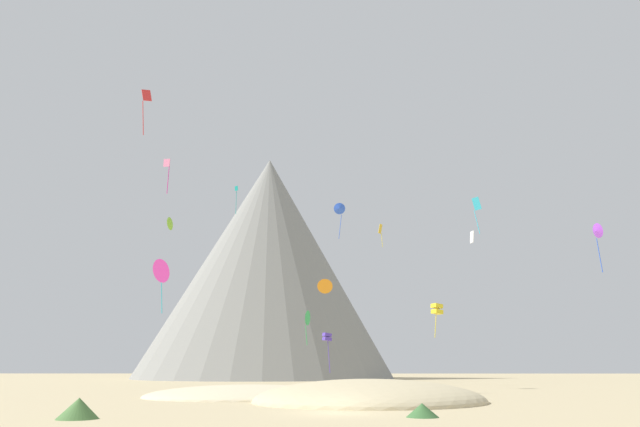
{
  "coord_description": "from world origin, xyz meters",
  "views": [
    {
      "loc": [
        -0.3,
        -31.42,
        2.37
      ],
      "look_at": [
        -1.47,
        40.57,
        22.38
      ],
      "focal_mm": 31.15,
      "sensor_mm": 36.0,
      "label": 1
    }
  ],
  "objects_px": {
    "kite_lime_mid": "(170,224)",
    "kite_green_low": "(307,318)",
    "kite_red_high": "(146,101)",
    "kite_violet_mid": "(597,232)",
    "kite_yellow_low": "(437,309)",
    "bush_ridge_crest": "(210,393)",
    "kite_pink_mid": "(167,168)",
    "kite_indigo_low": "(327,338)",
    "rock_massif": "(264,274)",
    "bush_scatter_east": "(78,408)",
    "kite_blue_mid": "(339,209)",
    "kite_orange_low": "(325,286)",
    "kite_cyan_mid": "(477,207)",
    "kite_white_mid": "(472,237)",
    "bush_far_left": "(297,391)",
    "kite_gold_mid": "(381,231)",
    "kite_teal_high": "(236,195)",
    "bush_far_right": "(422,410)",
    "kite_magenta_low": "(162,271)"
  },
  "relations": [
    {
      "from": "kite_cyan_mid",
      "to": "kite_lime_mid",
      "type": "xyz_separation_m",
      "value": [
        -43.65,
        24.47,
        4.52
      ]
    },
    {
      "from": "kite_yellow_low",
      "to": "kite_pink_mid",
      "type": "height_order",
      "value": "kite_pink_mid"
    },
    {
      "from": "kite_cyan_mid",
      "to": "kite_lime_mid",
      "type": "bearing_deg",
      "value": -132.26
    },
    {
      "from": "kite_cyan_mid",
      "to": "bush_ridge_crest",
      "type": "bearing_deg",
      "value": -76.8
    },
    {
      "from": "bush_far_right",
      "to": "kite_gold_mid",
      "type": "distance_m",
      "value": 65.1
    },
    {
      "from": "kite_lime_mid",
      "to": "kite_green_low",
      "type": "height_order",
      "value": "kite_lime_mid"
    },
    {
      "from": "kite_gold_mid",
      "to": "kite_violet_mid",
      "type": "bearing_deg",
      "value": -60.5
    },
    {
      "from": "kite_orange_low",
      "to": "kite_pink_mid",
      "type": "xyz_separation_m",
      "value": [
        -16.83,
        -26.35,
        9.18
      ]
    },
    {
      "from": "kite_cyan_mid",
      "to": "kite_yellow_low",
      "type": "bearing_deg",
      "value": -135.69
    },
    {
      "from": "kite_teal_high",
      "to": "kite_cyan_mid",
      "type": "height_order",
      "value": "kite_teal_high"
    },
    {
      "from": "kite_blue_mid",
      "to": "kite_violet_mid",
      "type": "bearing_deg",
      "value": -36.85
    },
    {
      "from": "kite_gold_mid",
      "to": "kite_white_mid",
      "type": "xyz_separation_m",
      "value": [
        4.84,
        -38.53,
        -10.0
      ]
    },
    {
      "from": "kite_teal_high",
      "to": "kite_violet_mid",
      "type": "distance_m",
      "value": 56.66
    },
    {
      "from": "kite_violet_mid",
      "to": "kite_orange_low",
      "type": "relative_size",
      "value": 2.23
    },
    {
      "from": "bush_far_right",
      "to": "bush_scatter_east",
      "type": "xyz_separation_m",
      "value": [
        -16.56,
        -1.23,
        0.15
      ]
    },
    {
      "from": "rock_massif",
      "to": "kite_cyan_mid",
      "type": "distance_m",
      "value": 72.34
    },
    {
      "from": "kite_yellow_low",
      "to": "kite_cyan_mid",
      "type": "distance_m",
      "value": 12.98
    },
    {
      "from": "bush_ridge_crest",
      "to": "kite_violet_mid",
      "type": "bearing_deg",
      "value": 9.26
    },
    {
      "from": "kite_violet_mid",
      "to": "kite_orange_low",
      "type": "distance_m",
      "value": 38.74
    },
    {
      "from": "kite_red_high",
      "to": "kite_white_mid",
      "type": "height_order",
      "value": "kite_red_high"
    },
    {
      "from": "kite_yellow_low",
      "to": "kite_green_low",
      "type": "xyz_separation_m",
      "value": [
        -15.59,
        3.19,
        -0.74
      ]
    },
    {
      "from": "kite_yellow_low",
      "to": "kite_red_high",
      "type": "bearing_deg",
      "value": -94.87
    },
    {
      "from": "bush_ridge_crest",
      "to": "kite_pink_mid",
      "type": "xyz_separation_m",
      "value": [
        -7.15,
        6.29,
        22.89
      ]
    },
    {
      "from": "kite_red_high",
      "to": "kite_violet_mid",
      "type": "height_order",
      "value": "kite_red_high"
    },
    {
      "from": "bush_far_left",
      "to": "kite_gold_mid",
      "type": "height_order",
      "value": "kite_gold_mid"
    },
    {
      "from": "kite_magenta_low",
      "to": "kite_gold_mid",
      "type": "height_order",
      "value": "kite_gold_mid"
    },
    {
      "from": "rock_massif",
      "to": "kite_pink_mid",
      "type": "bearing_deg",
      "value": -91.89
    },
    {
      "from": "kite_lime_mid",
      "to": "kite_gold_mid",
      "type": "xyz_separation_m",
      "value": [
        34.67,
        1.51,
        -1.03
      ]
    },
    {
      "from": "rock_massif",
      "to": "kite_teal_high",
      "type": "relative_size",
      "value": 15.89
    },
    {
      "from": "kite_blue_mid",
      "to": "kite_white_mid",
      "type": "xyz_separation_m",
      "value": [
        11.85,
        -28.02,
        -10.81
      ]
    },
    {
      "from": "bush_far_left",
      "to": "kite_cyan_mid",
      "type": "relative_size",
      "value": 0.35
    },
    {
      "from": "kite_orange_low",
      "to": "kite_green_low",
      "type": "bearing_deg",
      "value": 78.84
    },
    {
      "from": "bush_ridge_crest",
      "to": "kite_green_low",
      "type": "xyz_separation_m",
      "value": [
        7.48,
        19.97,
        7.98
      ]
    },
    {
      "from": "rock_massif",
      "to": "kite_orange_low",
      "type": "relative_size",
      "value": 34.91
    },
    {
      "from": "kite_blue_mid",
      "to": "kite_red_high",
      "type": "bearing_deg",
      "value": -124.76
    },
    {
      "from": "bush_far_left",
      "to": "rock_massif",
      "type": "height_order",
      "value": "rock_massif"
    },
    {
      "from": "kite_blue_mid",
      "to": "kite_cyan_mid",
      "type": "bearing_deg",
      "value": -39.48
    },
    {
      "from": "kite_pink_mid",
      "to": "bush_ridge_crest",
      "type": "bearing_deg",
      "value": -145.89
    },
    {
      "from": "kite_gold_mid",
      "to": "kite_blue_mid",
      "type": "bearing_deg",
      "value": -123.77
    },
    {
      "from": "bush_scatter_east",
      "to": "kite_blue_mid",
      "type": "distance_m",
      "value": 58.33
    },
    {
      "from": "kite_indigo_low",
      "to": "kite_pink_mid",
      "type": "distance_m",
      "value": 30.09
    },
    {
      "from": "bush_far_right",
      "to": "kite_red_high",
      "type": "height_order",
      "value": "kite_red_high"
    },
    {
      "from": "kite_cyan_mid",
      "to": "kite_orange_low",
      "type": "height_order",
      "value": "kite_cyan_mid"
    },
    {
      "from": "kite_red_high",
      "to": "kite_cyan_mid",
      "type": "xyz_separation_m",
      "value": [
        37.0,
        10.17,
        -9.0
      ]
    },
    {
      "from": "bush_far_left",
      "to": "kite_blue_mid",
      "type": "height_order",
      "value": "kite_blue_mid"
    },
    {
      "from": "rock_massif",
      "to": "kite_indigo_low",
      "type": "bearing_deg",
      "value": -74.69
    },
    {
      "from": "kite_green_low",
      "to": "rock_massif",
      "type": "bearing_deg",
      "value": -149.68
    },
    {
      "from": "kite_teal_high",
      "to": "kite_orange_low",
      "type": "height_order",
      "value": "kite_teal_high"
    },
    {
      "from": "kite_green_low",
      "to": "kite_yellow_low",
      "type": "bearing_deg",
      "value": 96.86
    },
    {
      "from": "rock_massif",
      "to": "kite_lime_mid",
      "type": "distance_m",
      "value": 41.55
    }
  ]
}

